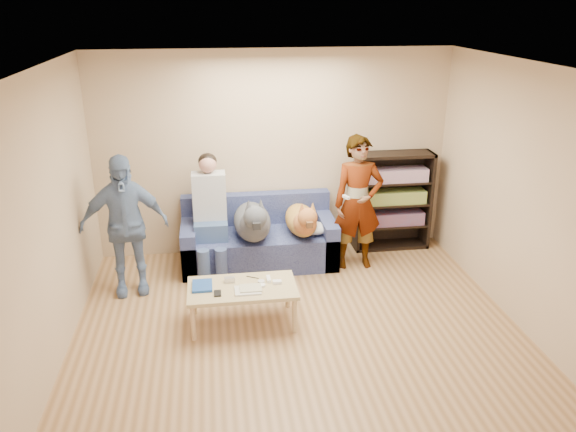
{
  "coord_description": "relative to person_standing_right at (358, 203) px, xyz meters",
  "views": [
    {
      "loc": [
        -0.79,
        -4.39,
        3.13
      ],
      "look_at": [
        0.0,
        1.2,
        0.95
      ],
      "focal_mm": 35.0,
      "sensor_mm": 36.0,
      "label": 1
    }
  ],
  "objects": [
    {
      "name": "ground",
      "position": [
        -0.94,
        -1.82,
        -0.83
      ],
      "size": [
        5.0,
        5.0,
        0.0
      ],
      "primitive_type": "plane",
      "color": "olive",
      "rests_on": "ground"
    },
    {
      "name": "ceiling",
      "position": [
        -0.94,
        -1.82,
        1.77
      ],
      "size": [
        5.0,
        5.0,
        0.0
      ],
      "primitive_type": "plane",
      "rotation": [
        3.14,
        0.0,
        0.0
      ],
      "color": "white",
      "rests_on": "ground"
    },
    {
      "name": "wall_back",
      "position": [
        -0.94,
        0.68,
        0.47
      ],
      "size": [
        4.5,
        0.0,
        4.5
      ],
      "primitive_type": "plane",
      "rotation": [
        1.57,
        0.0,
        0.0
      ],
      "color": "tan",
      "rests_on": "ground"
    },
    {
      "name": "wall_left",
      "position": [
        -3.19,
        -1.82,
        0.47
      ],
      "size": [
        0.0,
        5.0,
        5.0
      ],
      "primitive_type": "plane",
      "rotation": [
        1.57,
        0.0,
        1.57
      ],
      "color": "tan",
      "rests_on": "ground"
    },
    {
      "name": "wall_right",
      "position": [
        1.31,
        -1.82,
        0.47
      ],
      "size": [
        0.0,
        5.0,
        5.0
      ],
      "primitive_type": "plane",
      "rotation": [
        1.57,
        0.0,
        -1.57
      ],
      "color": "tan",
      "rests_on": "ground"
    },
    {
      "name": "blanket",
      "position": [
        -0.51,
        0.09,
        -0.34
      ],
      "size": [
        0.37,
        0.32,
        0.13
      ],
      "primitive_type": "ellipsoid",
      "color": "silver",
      "rests_on": "sofa"
    },
    {
      "name": "person_standing_right",
      "position": [
        0.0,
        0.0,
        0.0
      ],
      "size": [
        0.61,
        0.41,
        1.66
      ],
      "primitive_type": "imported",
      "rotation": [
        0.0,
        0.0,
        -0.02
      ],
      "color": "gray",
      "rests_on": "ground"
    },
    {
      "name": "person_standing_left",
      "position": [
        -2.72,
        -0.29,
        -0.02
      ],
      "size": [
        0.99,
        0.51,
        1.62
      ],
      "primitive_type": "imported",
      "rotation": [
        0.0,
        0.0,
        0.12
      ],
      "color": "#778ABF",
      "rests_on": "ground"
    },
    {
      "name": "held_controller",
      "position": [
        -0.2,
        -0.2,
        0.16
      ],
      "size": [
        0.07,
        0.12,
        0.03
      ],
      "primitive_type": "cube",
      "rotation": [
        0.0,
        0.0,
        0.33
      ],
      "color": "silver",
      "rests_on": "person_standing_right"
    },
    {
      "name": "notebook_blue",
      "position": [
        -1.89,
        -1.11,
        -0.4
      ],
      "size": [
        0.2,
        0.26,
        0.03
      ],
      "primitive_type": "cube",
      "color": "#1B4699",
      "rests_on": "coffee_table"
    },
    {
      "name": "papers",
      "position": [
        -1.44,
        -1.26,
        -0.4
      ],
      "size": [
        0.26,
        0.2,
        0.02
      ],
      "primitive_type": "cube",
      "color": "silver",
      "rests_on": "coffee_table"
    },
    {
      "name": "magazine",
      "position": [
        -1.41,
        -1.24,
        -0.39
      ],
      "size": [
        0.22,
        0.17,
        0.01
      ],
      "primitive_type": "cube",
      "color": "#BDB997",
      "rests_on": "coffee_table"
    },
    {
      "name": "camera_silver",
      "position": [
        -1.61,
        -1.04,
        -0.39
      ],
      "size": [
        0.11,
        0.06,
        0.05
      ],
      "primitive_type": "cube",
      "color": "#B8B8BD",
      "rests_on": "coffee_table"
    },
    {
      "name": "controller_a",
      "position": [
        -1.21,
        -1.06,
        -0.4
      ],
      "size": [
        0.04,
        0.13,
        0.03
      ],
      "primitive_type": "cube",
      "color": "white",
      "rests_on": "coffee_table"
    },
    {
      "name": "controller_b",
      "position": [
        -1.13,
        -1.14,
        -0.4
      ],
      "size": [
        0.09,
        0.06,
        0.03
      ],
      "primitive_type": "cube",
      "color": "white",
      "rests_on": "coffee_table"
    },
    {
      "name": "headphone_cup_a",
      "position": [
        -1.29,
        -1.18,
        -0.4
      ],
      "size": [
        0.07,
        0.07,
        0.02
      ],
      "primitive_type": "cylinder",
      "color": "white",
      "rests_on": "coffee_table"
    },
    {
      "name": "headphone_cup_b",
      "position": [
        -1.29,
        -1.1,
        -0.4
      ],
      "size": [
        0.07,
        0.07,
        0.02
      ],
      "primitive_type": "cylinder",
      "color": "silver",
      "rests_on": "coffee_table"
    },
    {
      "name": "pen_orange",
      "position": [
        -1.51,
        -1.32,
        -0.41
      ],
      "size": [
        0.13,
        0.06,
        0.01
      ],
      "primitive_type": "cylinder",
      "rotation": [
        0.0,
        1.57,
        0.35
      ],
      "color": "orange",
      "rests_on": "coffee_table"
    },
    {
      "name": "pen_black",
      "position": [
        -1.37,
        -0.98,
        -0.41
      ],
      "size": [
        0.13,
        0.08,
        0.01
      ],
      "primitive_type": "cylinder",
      "rotation": [
        0.0,
        1.57,
        -0.52
      ],
      "color": "black",
      "rests_on": "coffee_table"
    },
    {
      "name": "wallet",
      "position": [
        -1.74,
        -1.28,
        -0.4
      ],
      "size": [
        0.07,
        0.12,
        0.02
      ],
      "primitive_type": "cube",
      "color": "black",
      "rests_on": "coffee_table"
    },
    {
      "name": "sofa",
      "position": [
        -1.19,
        0.28,
        -0.55
      ],
      "size": [
        1.9,
        0.85,
        0.82
      ],
      "color": "#515B93",
      "rests_on": "ground"
    },
    {
      "name": "person_seated",
      "position": [
        -1.78,
        0.15,
        -0.06
      ],
      "size": [
        0.4,
        0.73,
        1.47
      ],
      "color": "#3F638A",
      "rests_on": "sofa"
    },
    {
      "name": "dog_gray",
      "position": [
        -1.28,
        0.02,
        -0.18
      ],
      "size": [
        0.44,
        1.27,
        0.64
      ],
      "color": "#494D53",
      "rests_on": "sofa"
    },
    {
      "name": "dog_tan",
      "position": [
        -0.67,
        0.07,
        -0.21
      ],
      "size": [
        0.38,
        1.15,
        0.55
      ],
      "color": "#C0893A",
      "rests_on": "sofa"
    },
    {
      "name": "coffee_table",
      "position": [
        -1.49,
        -1.16,
        -0.46
      ],
      "size": [
        1.1,
        0.6,
        0.42
      ],
      "color": "#CBB97D",
      "rests_on": "ground"
    },
    {
      "name": "bookshelf",
      "position": [
        0.61,
        0.51,
        -0.15
      ],
      "size": [
        1.0,
        0.34,
        1.3
      ],
      "color": "black",
      "rests_on": "ground"
    }
  ]
}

